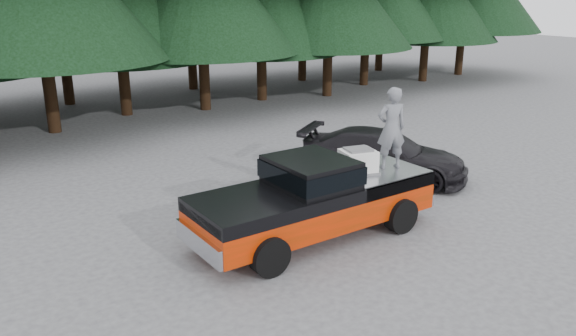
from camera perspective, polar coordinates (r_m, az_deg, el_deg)
ground at (r=12.01m, az=-1.46°, el=-9.70°), size 120.00×120.00×0.00m
pickup_truck at (r=12.98m, az=2.65°, el=-4.28°), size 6.00×2.04×1.33m
truck_cab at (r=12.59m, az=2.35°, el=-0.33°), size 1.66×1.90×0.59m
air_compressor at (r=13.43m, az=7.11°, el=0.60°), size 0.92×0.83×0.54m
man_on_bed at (r=13.76m, az=10.46°, el=4.01°), size 0.85×0.71×2.00m
parked_car at (r=17.24m, az=9.64°, el=1.36°), size 4.47×5.33×1.46m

